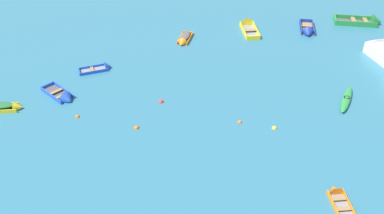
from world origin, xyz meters
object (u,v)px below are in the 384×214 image
(rowboat_orange_back_row_center, at_px, (184,39))
(mooring_buoy_far_field, at_px, (137,128))
(rowboat_blue_near_camera, at_px, (64,97))
(rowboat_blue_cluster_inner, at_px, (103,68))
(mooring_buoy_near_foreground, at_px, (274,128))
(rowboat_yellow_near_left, at_px, (248,26))
(mooring_buoy_between_boats_left, at_px, (78,117))
(rowboat_orange_near_right, at_px, (338,197))
(rowboat_deep_blue_cluster_outer, at_px, (308,31))
(mooring_buoy_midfield, at_px, (240,122))
(kayak_green_center, at_px, (346,99))
(rowboat_green_outer_left, at_px, (367,22))
(mooring_buoy_trailing, at_px, (161,102))
(rowboat_yellow_midfield_right, at_px, (5,107))

(rowboat_orange_back_row_center, relative_size, mooring_buoy_far_field, 7.92)
(rowboat_orange_back_row_center, height_order, rowboat_blue_near_camera, rowboat_blue_near_camera)
(mooring_buoy_far_field, bearing_deg, rowboat_blue_cluster_inner, 114.37)
(mooring_buoy_near_foreground, bearing_deg, rowboat_yellow_near_left, 90.24)
(rowboat_blue_near_camera, distance_m, mooring_buoy_near_foreground, 15.55)
(mooring_buoy_far_field, bearing_deg, mooring_buoy_between_boats_left, 163.27)
(rowboat_orange_back_row_center, height_order, rowboat_orange_near_right, rowboat_orange_back_row_center)
(rowboat_orange_back_row_center, height_order, mooring_buoy_between_boats_left, rowboat_orange_back_row_center)
(rowboat_blue_cluster_inner, xyz_separation_m, mooring_buoy_between_boats_left, (-0.72, -6.57, -0.12))
(rowboat_orange_near_right, bearing_deg, mooring_buoy_far_field, 151.48)
(mooring_buoy_between_boats_left, bearing_deg, rowboat_deep_blue_cluster_outer, 34.59)
(rowboat_blue_near_camera, relative_size, rowboat_blue_cluster_inner, 1.08)
(rowboat_orange_near_right, relative_size, mooring_buoy_midfield, 9.78)
(kayak_green_center, relative_size, rowboat_yellow_near_left, 0.92)
(mooring_buoy_midfield, bearing_deg, rowboat_orange_near_right, -55.76)
(mooring_buoy_between_boats_left, bearing_deg, rowboat_orange_back_row_center, 57.33)
(rowboat_green_outer_left, height_order, mooring_buoy_trailing, rowboat_green_outer_left)
(rowboat_green_outer_left, height_order, rowboat_deep_blue_cluster_outer, rowboat_green_outer_left)
(mooring_buoy_between_boats_left, bearing_deg, mooring_buoy_midfield, -3.54)
(rowboat_green_outer_left, bearing_deg, mooring_buoy_far_field, -142.24)
(rowboat_blue_cluster_inner, distance_m, rowboat_yellow_near_left, 15.10)
(rowboat_blue_near_camera, xyz_separation_m, rowboat_blue_cluster_inner, (2.18, 4.33, -0.02))
(rowboat_orange_back_row_center, bearing_deg, mooring_buoy_midfield, -72.06)
(mooring_buoy_trailing, bearing_deg, rowboat_orange_near_right, -42.60)
(mooring_buoy_between_boats_left, bearing_deg, mooring_buoy_near_foreground, -5.76)
(rowboat_deep_blue_cluster_outer, distance_m, mooring_buoy_far_field, 20.82)
(rowboat_blue_cluster_inner, bearing_deg, rowboat_blue_near_camera, -116.75)
(rowboat_green_outer_left, height_order, mooring_buoy_far_field, rowboat_green_outer_left)
(rowboat_orange_near_right, xyz_separation_m, rowboat_yellow_near_left, (-2.55, 22.20, 0.05))
(rowboat_yellow_near_left, xyz_separation_m, mooring_buoy_midfield, (-2.23, -15.17, -0.18))
(rowboat_deep_blue_cluster_outer, xyz_separation_m, mooring_buoy_near_foreground, (-5.53, -14.62, -0.18))
(rowboat_yellow_midfield_right, height_order, mooring_buoy_between_boats_left, rowboat_yellow_midfield_right)
(mooring_buoy_midfield, distance_m, mooring_buoy_far_field, 7.11)
(rowboat_orange_back_row_center, bearing_deg, kayak_green_center, -38.68)
(rowboat_blue_cluster_inner, distance_m, mooring_buoy_midfield, 12.89)
(rowboat_blue_near_camera, distance_m, rowboat_yellow_midfield_right, 4.09)
(rowboat_yellow_near_left, bearing_deg, mooring_buoy_midfield, -98.37)
(mooring_buoy_far_field, bearing_deg, rowboat_blue_near_camera, 148.43)
(rowboat_orange_back_row_center, xyz_separation_m, kayak_green_center, (12.11, -9.69, -0.05))
(rowboat_green_outer_left, xyz_separation_m, rowboat_deep_blue_cluster_outer, (-6.38, -1.97, -0.05))
(rowboat_orange_back_row_center, relative_size, mooring_buoy_trailing, 7.44)
(rowboat_blue_near_camera, distance_m, rowboat_green_outer_left, 29.98)
(rowboat_blue_near_camera, relative_size, rowboat_deep_blue_cluster_outer, 0.88)
(mooring_buoy_near_foreground, height_order, mooring_buoy_trailing, mooring_buoy_trailing)
(kayak_green_center, relative_size, rowboat_blue_cluster_inner, 1.26)
(rowboat_green_outer_left, relative_size, mooring_buoy_far_field, 13.14)
(rowboat_orange_back_row_center, height_order, kayak_green_center, rowboat_orange_back_row_center)
(rowboat_deep_blue_cluster_outer, bearing_deg, mooring_buoy_far_field, -135.76)
(mooring_buoy_between_boats_left, height_order, mooring_buoy_far_field, mooring_buoy_far_field)
(rowboat_blue_near_camera, relative_size, mooring_buoy_between_boats_left, 10.02)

